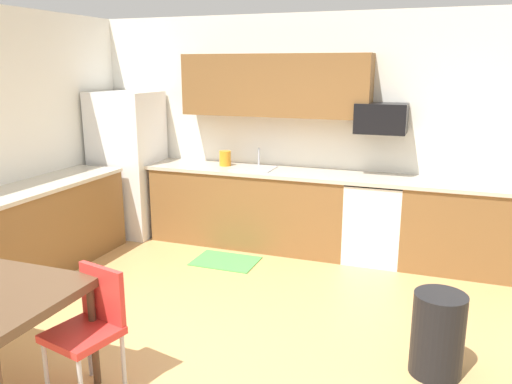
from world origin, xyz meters
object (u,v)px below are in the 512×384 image
object	(u,v)px
trash_bin	(438,334)
kettle	(225,159)
refrigerator	(128,164)
chair_near_table	(91,322)
microwave	(381,118)
oven_range	(374,220)

from	to	relation	value
trash_bin	kettle	size ratio (longest dim) A/B	3.00
refrigerator	chair_near_table	bearing A→B (deg)	-60.61
kettle	refrigerator	bearing A→B (deg)	-174.24
trash_bin	microwave	bearing A→B (deg)	108.11
kettle	chair_near_table	bearing A→B (deg)	-82.65
oven_range	kettle	world-z (taller)	kettle
refrigerator	microwave	bearing A→B (deg)	3.32
refrigerator	microwave	distance (m)	3.18
oven_range	microwave	xyz separation A→B (m)	(0.00, 0.10, 1.11)
chair_near_table	kettle	xyz separation A→B (m)	(-0.40, 3.13, 0.52)
oven_range	trash_bin	size ratio (longest dim) A/B	1.52
chair_near_table	oven_range	bearing A→B (deg)	65.47
oven_range	chair_near_table	size ratio (longest dim) A/B	1.07
refrigerator	oven_range	xyz separation A→B (m)	(3.10, 0.08, -0.45)
oven_range	chair_near_table	distance (m)	3.39
chair_near_table	refrigerator	bearing A→B (deg)	119.39
kettle	microwave	bearing A→B (deg)	1.58
microwave	trash_bin	size ratio (longest dim) A/B	0.90
chair_near_table	trash_bin	world-z (taller)	chair_near_table
chair_near_table	trash_bin	bearing A→B (deg)	25.16
trash_bin	chair_near_table	bearing A→B (deg)	-154.84
microwave	chair_near_table	distance (m)	3.64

